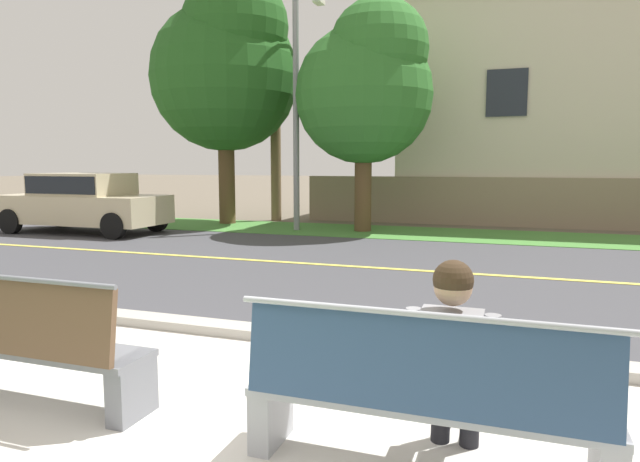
% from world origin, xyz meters
% --- Properties ---
extents(ground_plane, '(140.00, 140.00, 0.00)m').
position_xyz_m(ground_plane, '(0.00, 8.00, 0.00)').
color(ground_plane, '#665B4C').
extents(sidewalk_pavement, '(44.00, 3.60, 0.01)m').
position_xyz_m(sidewalk_pavement, '(0.00, 0.40, 0.01)').
color(sidewalk_pavement, beige).
rests_on(sidewalk_pavement, ground_plane).
extents(curb_edge, '(44.00, 0.30, 0.11)m').
position_xyz_m(curb_edge, '(0.00, 2.35, 0.06)').
color(curb_edge, '#ADA89E').
rests_on(curb_edge, ground_plane).
extents(street_asphalt, '(52.00, 8.00, 0.01)m').
position_xyz_m(street_asphalt, '(0.00, 6.50, 0.00)').
color(street_asphalt, '#424247').
rests_on(street_asphalt, ground_plane).
extents(road_centre_line, '(48.00, 0.14, 0.01)m').
position_xyz_m(road_centre_line, '(0.00, 6.50, 0.01)').
color(road_centre_line, '#E0CC4C').
rests_on(road_centre_line, ground_plane).
extents(far_verge_grass, '(48.00, 2.80, 0.02)m').
position_xyz_m(far_verge_grass, '(0.00, 11.56, 0.01)').
color(far_verge_grass, '#478438').
rests_on(far_verge_grass, ground_plane).
extents(bench_left, '(2.05, 0.48, 1.01)m').
position_xyz_m(bench_left, '(-1.48, 0.32, 0.47)').
color(bench_left, slate).
rests_on(bench_left, ground_plane).
extents(bench_right, '(2.05, 0.48, 1.01)m').
position_xyz_m(bench_right, '(1.48, 0.32, 0.47)').
color(bench_right, '#9EA0A8').
rests_on(bench_right, ground_plane).
extents(seated_person_grey, '(0.52, 0.68, 1.25)m').
position_xyz_m(seated_person_grey, '(1.63, 0.49, 0.68)').
color(seated_person_grey, black).
rests_on(seated_person_grey, ground_plane).
extents(car_beige_near, '(4.30, 1.86, 1.54)m').
position_xyz_m(car_beige_near, '(-8.61, 8.90, 0.85)').
color(car_beige_near, '#C6B793').
rests_on(car_beige_near, ground_plane).
extents(streetlamp, '(0.24, 2.10, 6.68)m').
position_xyz_m(streetlamp, '(-3.58, 11.37, 3.84)').
color(streetlamp, gray).
rests_on(streetlamp, ground_plane).
extents(shade_tree_far_left, '(4.30, 4.30, 7.09)m').
position_xyz_m(shade_tree_far_left, '(-6.05, 12.02, 4.61)').
color(shade_tree_far_left, brown).
rests_on(shade_tree_far_left, ground_plane).
extents(shade_tree_left, '(3.56, 3.56, 5.87)m').
position_xyz_m(shade_tree_left, '(-1.74, 11.48, 3.81)').
color(shade_tree_left, brown).
rests_on(shade_tree_left, ground_plane).
extents(garden_wall, '(13.00, 0.36, 1.40)m').
position_xyz_m(garden_wall, '(2.27, 14.08, 0.70)').
color(garden_wall, gray).
rests_on(garden_wall, ground_plane).
extents(house_across_street, '(12.32, 6.91, 7.43)m').
position_xyz_m(house_across_street, '(4.17, 17.28, 3.76)').
color(house_across_street, beige).
rests_on(house_across_street, ground_plane).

